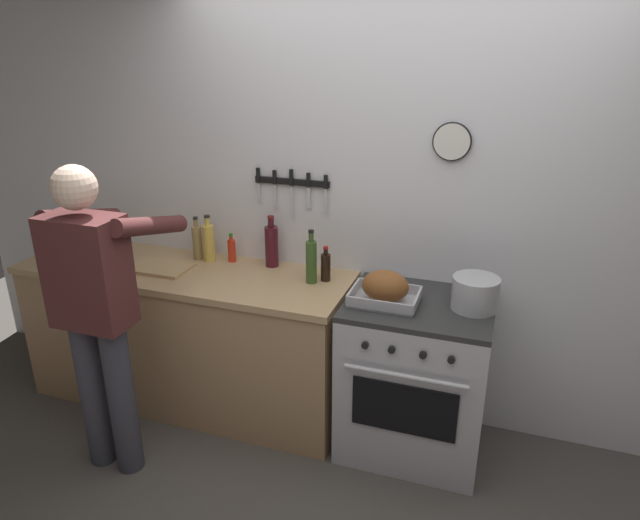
{
  "coord_description": "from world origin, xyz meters",
  "views": [
    {
      "loc": [
        0.6,
        -1.73,
        2.19
      ],
      "look_at": [
        -0.29,
        0.85,
        1.13
      ],
      "focal_mm": 32.06,
      "sensor_mm": 36.0,
      "label": 1
    }
  ],
  "objects": [
    {
      "name": "bottle_soy_sauce",
      "position": [
        -0.34,
        1.11,
        0.98
      ],
      "size": [
        0.06,
        0.06,
        0.2
      ],
      "color": "black",
      "rests_on": "counter_block"
    },
    {
      "name": "stock_pot",
      "position": [
        0.49,
        1.01,
        0.98
      ],
      "size": [
        0.24,
        0.24,
        0.17
      ],
      "color": "#B7B7BC",
      "rests_on": "stove"
    },
    {
      "name": "person_cook",
      "position": [
        -1.28,
        0.33,
        0.95
      ],
      "size": [
        0.51,
        0.63,
        1.66
      ],
      "rotation": [
        0.0,
        0.0,
        1.68
      ],
      "color": "#383842",
      "rests_on": "ground"
    },
    {
      "name": "bottle_hot_sauce",
      "position": [
        -0.98,
        1.2,
        0.97
      ],
      "size": [
        0.05,
        0.05,
        0.18
      ],
      "color": "red",
      "rests_on": "counter_block"
    },
    {
      "name": "stove",
      "position": [
        0.22,
        0.99,
        0.45
      ],
      "size": [
        0.76,
        0.67,
        0.9
      ],
      "color": "#BCBCC1",
      "rests_on": "ground"
    },
    {
      "name": "bottle_vinegar",
      "position": [
        -1.2,
        1.17,
        1.01
      ],
      "size": [
        0.06,
        0.06,
        0.27
      ],
      "color": "#997F4C",
      "rests_on": "counter_block"
    },
    {
      "name": "roasting_pan",
      "position": [
        0.04,
        0.93,
        0.98
      ],
      "size": [
        0.35,
        0.26,
        0.18
      ],
      "color": "#B7B7BC",
      "rests_on": "stove"
    },
    {
      "name": "wall_back",
      "position": [
        0.0,
        1.35,
        1.3
      ],
      "size": [
        6.0,
        0.13,
        2.6
      ],
      "color": "silver",
      "rests_on": "ground"
    },
    {
      "name": "counter_block",
      "position": [
        -1.2,
        0.99,
        0.45
      ],
      "size": [
        2.03,
        0.65,
        0.9
      ],
      "color": "tan",
      "rests_on": "ground"
    },
    {
      "name": "bottle_olive_oil",
      "position": [
        -0.41,
        1.05,
        1.03
      ],
      "size": [
        0.06,
        0.06,
        0.31
      ],
      "color": "#385623",
      "rests_on": "counter_block"
    },
    {
      "name": "bottle_cooking_oil",
      "position": [
        -1.11,
        1.17,
        1.02
      ],
      "size": [
        0.07,
        0.07,
        0.29
      ],
      "color": "gold",
      "rests_on": "counter_block"
    },
    {
      "name": "cutting_board",
      "position": [
        -1.33,
        0.95,
        0.91
      ],
      "size": [
        0.36,
        0.24,
        0.02
      ],
      "primitive_type": "cube",
      "color": "tan",
      "rests_on": "counter_block"
    },
    {
      "name": "bottle_wine_red",
      "position": [
        -0.72,
        1.21,
        1.03
      ],
      "size": [
        0.08,
        0.08,
        0.31
      ],
      "color": "#47141E",
      "rests_on": "counter_block"
    }
  ]
}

